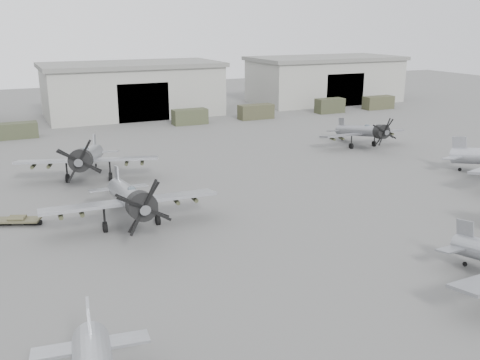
# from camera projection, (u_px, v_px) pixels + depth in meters

# --- Properties ---
(ground) EXTENTS (220.00, 220.00, 0.00)m
(ground) POSITION_uv_depth(u_px,v_px,m) (359.00, 253.00, 36.23)
(ground) COLOR #565654
(ground) RESTS_ON ground
(hangar_center) EXTENTS (29.00, 14.80, 8.70)m
(hangar_center) POSITION_uv_depth(u_px,v_px,m) (132.00, 89.00, 88.93)
(hangar_center) COLOR #97988E
(hangar_center) RESTS_ON ground
(hangar_right) EXTENTS (29.00, 14.80, 8.70)m
(hangar_right) POSITION_uv_depth(u_px,v_px,m) (325.00, 79.00, 104.21)
(hangar_right) COLOR #97988E
(hangar_right) RESTS_ON ground
(support_truck_2) EXTENTS (5.63, 2.20, 2.11)m
(support_truck_2) POSITION_uv_depth(u_px,v_px,m) (16.00, 131.00, 71.80)
(support_truck_2) COLOR #363B26
(support_truck_2) RESTS_ON ground
(support_truck_4) EXTENTS (5.31, 2.20, 2.31)m
(support_truck_4) POSITION_uv_depth(u_px,v_px,m) (190.00, 117.00, 81.75)
(support_truck_4) COLOR #3A3F29
(support_truck_4) RESTS_ON ground
(support_truck_5) EXTENTS (5.69, 2.20, 2.32)m
(support_truck_5) POSITION_uv_depth(u_px,v_px,m) (256.00, 112.00, 86.29)
(support_truck_5) COLOR #3B3B26
(support_truck_5) RESTS_ON ground
(support_truck_6) EXTENTS (4.96, 2.20, 2.48)m
(support_truck_6) POSITION_uv_depth(u_px,v_px,m) (330.00, 106.00, 91.98)
(support_truck_6) COLOR #353824
(support_truck_6) RESTS_ON ground
(support_truck_7) EXTENTS (5.63, 2.20, 2.30)m
(support_truck_7) POSITION_uv_depth(u_px,v_px,m) (378.00, 103.00, 96.20)
(support_truck_7) COLOR #3C3D28
(support_truck_7) RESTS_ON ground
(aircraft_mid_1) EXTENTS (13.28, 11.95, 5.31)m
(aircraft_mid_1) POSITION_uv_depth(u_px,v_px,m) (131.00, 198.00, 39.89)
(aircraft_mid_1) COLOR gray
(aircraft_mid_1) RESTS_ON ground
(aircraft_far_0) EXTENTS (13.66, 12.30, 5.46)m
(aircraft_far_0) POSITION_uv_depth(u_px,v_px,m) (87.00, 157.00, 51.80)
(aircraft_far_0) COLOR gray
(aircraft_far_0) RESTS_ON ground
(aircraft_far_1) EXTENTS (11.33, 10.19, 4.54)m
(aircraft_far_1) POSITION_uv_depth(u_px,v_px,m) (364.00, 131.00, 66.16)
(aircraft_far_1) COLOR gray
(aircraft_far_1) RESTS_ON ground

